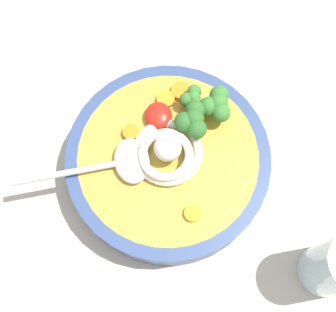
# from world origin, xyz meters

# --- Properties ---
(table_slab) EXTENTS (1.23, 1.23, 0.03)m
(table_slab) POSITION_xyz_m (0.00, 0.00, 0.01)
(table_slab) COLOR #BCB29E
(table_slab) RESTS_ON ground
(soup_bowl) EXTENTS (0.26, 0.26, 0.05)m
(soup_bowl) POSITION_xyz_m (-0.01, 0.01, 0.06)
(soup_bowl) COLOR #334775
(soup_bowl) RESTS_ON table_slab
(noodle_pile) EXTENTS (0.10, 0.10, 0.04)m
(noodle_pile) POSITION_xyz_m (-0.02, 0.01, 0.10)
(noodle_pile) COLOR silver
(noodle_pile) RESTS_ON soup_bowl
(soup_spoon) EXTENTS (0.06, 0.17, 0.02)m
(soup_spoon) POSITION_xyz_m (-0.02, -0.05, 0.09)
(soup_spoon) COLOR #B7B7BC
(soup_spoon) RESTS_ON soup_bowl
(chili_sauce_dollop) EXTENTS (0.04, 0.03, 0.02)m
(chili_sauce_dollop) POSITION_xyz_m (-0.07, 0.01, 0.09)
(chili_sauce_dollop) COLOR red
(chili_sauce_dollop) RESTS_ON soup_bowl
(broccoli_floret_beside_chili) EXTENTS (0.05, 0.04, 0.04)m
(broccoli_floret_beside_chili) POSITION_xyz_m (-0.06, 0.08, 0.11)
(broccoli_floret_beside_chili) COLOR #7A9E60
(broccoli_floret_beside_chili) RESTS_ON soup_bowl
(broccoli_floret_front) EXTENTS (0.05, 0.04, 0.04)m
(broccoli_floret_front) POSITION_xyz_m (-0.04, 0.05, 0.11)
(broccoli_floret_front) COLOR #7A9E60
(broccoli_floret_front) RESTS_ON soup_bowl
(broccoli_floret_right) EXTENTS (0.04, 0.03, 0.03)m
(broccoli_floret_right) POSITION_xyz_m (-0.08, 0.06, 0.10)
(broccoli_floret_right) COLOR #7A9E60
(broccoli_floret_right) RESTS_ON soup_bowl
(carrot_slice_near_spoon) EXTENTS (0.03, 0.03, 0.01)m
(carrot_slice_near_spoon) POSITION_xyz_m (-0.10, 0.05, 0.09)
(carrot_slice_near_spoon) COLOR orange
(carrot_slice_near_spoon) RESTS_ON soup_bowl
(carrot_slice_extra_b) EXTENTS (0.02, 0.02, 0.01)m
(carrot_slice_extra_b) POSITION_xyz_m (0.06, 0.02, 0.09)
(carrot_slice_extra_b) COLOR orange
(carrot_slice_extra_b) RESTS_ON soup_bowl
(carrot_slice_left) EXTENTS (0.02, 0.02, 0.01)m
(carrot_slice_left) POSITION_xyz_m (-0.09, 0.03, 0.09)
(carrot_slice_left) COLOR orange
(carrot_slice_left) RESTS_ON soup_bowl
(carrot_slice_far) EXTENTS (0.02, 0.02, 0.01)m
(carrot_slice_far) POSITION_xyz_m (-0.06, -0.03, 0.09)
(carrot_slice_far) COLOR orange
(carrot_slice_far) RESTS_ON soup_bowl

